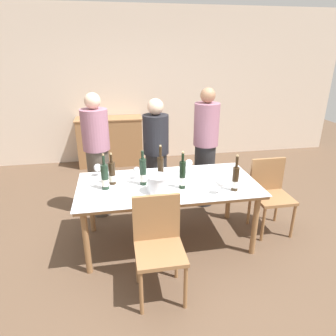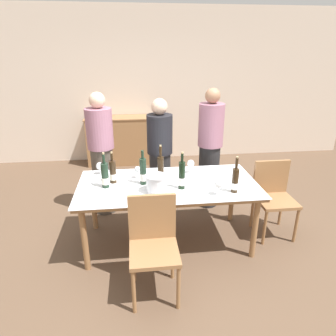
# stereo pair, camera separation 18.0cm
# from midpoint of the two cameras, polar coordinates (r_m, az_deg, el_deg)

# --- Properties ---
(ground_plane) EXTENTS (12.00, 12.00, 0.00)m
(ground_plane) POSITION_cam_midpoint_polar(r_m,az_deg,el_deg) (3.57, 1.48, -13.69)
(ground_plane) COLOR brown
(back_wall) EXTENTS (8.00, 0.10, 2.80)m
(back_wall) POSITION_cam_midpoint_polar(r_m,az_deg,el_deg) (5.88, -2.56, 15.21)
(back_wall) COLOR beige
(back_wall) RESTS_ON ground_plane
(sideboard_cabinet) EXTENTS (1.21, 0.46, 0.90)m
(sideboard_cabinet) POSITION_cam_midpoint_polar(r_m,az_deg,el_deg) (5.77, -8.42, 5.22)
(sideboard_cabinet) COLOR #996B42
(sideboard_cabinet) RESTS_ON ground_plane
(dining_table) EXTENTS (1.91, 0.94, 0.73)m
(dining_table) POSITION_cam_midpoint_polar(r_m,az_deg,el_deg) (3.23, 1.60, -4.05)
(dining_table) COLOR #996B42
(dining_table) RESTS_ON ground_plane
(ice_bucket) EXTENTS (0.22, 0.22, 0.18)m
(ice_bucket) POSITION_cam_midpoint_polar(r_m,az_deg,el_deg) (2.99, -0.49, -2.91)
(ice_bucket) COLOR silver
(ice_bucket) RESTS_ON dining_table
(wine_bottle_0) EXTENTS (0.07, 0.07, 0.43)m
(wine_bottle_0) POSITION_cam_midpoint_polar(r_m,az_deg,el_deg) (3.15, 0.23, -0.48)
(wine_bottle_0) COLOR #332314
(wine_bottle_0) RESTS_ON dining_table
(wine_bottle_1) EXTENTS (0.07, 0.07, 0.40)m
(wine_bottle_1) POSITION_cam_midpoint_polar(r_m,az_deg,el_deg) (3.05, 4.35, -1.54)
(wine_bottle_1) COLOR black
(wine_bottle_1) RESTS_ON dining_table
(wine_bottle_2) EXTENTS (0.07, 0.07, 0.37)m
(wine_bottle_2) POSITION_cam_midpoint_polar(r_m,az_deg,el_deg) (3.15, -3.14, -0.77)
(wine_bottle_2) COLOR #1E3323
(wine_bottle_2) RESTS_ON dining_table
(wine_bottle_3) EXTENTS (0.08, 0.08, 0.38)m
(wine_bottle_3) POSITION_cam_midpoint_polar(r_m,az_deg,el_deg) (3.12, -10.29, -1.50)
(wine_bottle_3) COLOR #1E3323
(wine_bottle_3) RESTS_ON dining_table
(wine_bottle_4) EXTENTS (0.07, 0.07, 0.35)m
(wine_bottle_4) POSITION_cam_midpoint_polar(r_m,az_deg,el_deg) (3.22, -8.91, -0.84)
(wine_bottle_4) COLOR #332314
(wine_bottle_4) RESTS_ON dining_table
(wine_bottle_5) EXTENTS (0.07, 0.07, 0.38)m
(wine_bottle_5) POSITION_cam_midpoint_polar(r_m,az_deg,el_deg) (3.06, 14.32, -2.37)
(wine_bottle_5) COLOR #332314
(wine_bottle_5) RESTS_ON dining_table
(wine_glass_0) EXTENTS (0.09, 0.09, 0.16)m
(wine_glass_0) POSITION_cam_midpoint_polar(r_m,az_deg,el_deg) (2.97, 11.41, -3.17)
(wine_glass_0) COLOR white
(wine_glass_0) RESTS_ON dining_table
(wine_glass_1) EXTENTS (0.07, 0.07, 0.14)m
(wine_glass_1) POSITION_cam_midpoint_polar(r_m,az_deg,el_deg) (3.31, -4.28, -0.37)
(wine_glass_1) COLOR white
(wine_glass_1) RESTS_ON dining_table
(wine_glass_2) EXTENTS (0.09, 0.09, 0.16)m
(wine_glass_2) POSITION_cam_midpoint_polar(r_m,az_deg,el_deg) (3.46, 5.83, 0.79)
(wine_glass_2) COLOR white
(wine_glass_2) RESTS_ON dining_table
(wine_glass_3) EXTENTS (0.09, 0.09, 0.14)m
(wine_glass_3) POSITION_cam_midpoint_polar(r_m,az_deg,el_deg) (3.47, -11.40, 0.31)
(wine_glass_3) COLOR white
(wine_glass_3) RESTS_ON dining_table
(chair_right_end) EXTENTS (0.42, 0.42, 0.87)m
(chair_right_end) POSITION_cam_midpoint_polar(r_m,az_deg,el_deg) (3.74, 20.75, -4.46)
(chair_right_end) COLOR #996B42
(chair_right_end) RESTS_ON ground_plane
(chair_near_front) EXTENTS (0.42, 0.42, 0.90)m
(chair_near_front) POSITION_cam_midpoint_polar(r_m,az_deg,el_deg) (2.67, -0.85, -13.49)
(chair_near_front) COLOR #996B42
(chair_near_front) RESTS_ON ground_plane
(person_host) EXTENTS (0.33, 0.33, 1.60)m
(person_host) POSITION_cam_midpoint_polar(r_m,az_deg,el_deg) (3.90, -11.23, 2.32)
(person_host) COLOR #51473D
(person_host) RESTS_ON ground_plane
(person_guest_left) EXTENTS (0.33, 0.33, 1.51)m
(person_guest_left) POSITION_cam_midpoint_polar(r_m,az_deg,el_deg) (3.94, -0.25, 2.22)
(person_guest_left) COLOR #262628
(person_guest_left) RESTS_ON ground_plane
(person_guest_right) EXTENTS (0.33, 0.33, 1.62)m
(person_guest_right) POSITION_cam_midpoint_polar(r_m,az_deg,el_deg) (4.06, 9.23, 3.41)
(person_guest_right) COLOR #262628
(person_guest_right) RESTS_ON ground_plane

